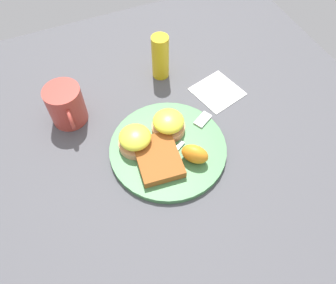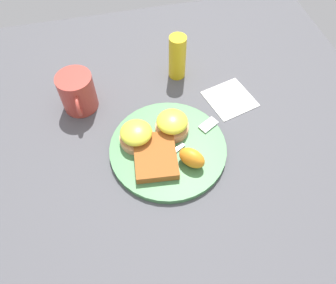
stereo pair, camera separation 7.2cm
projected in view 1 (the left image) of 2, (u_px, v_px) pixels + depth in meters
name	position (u px, v px, depth m)	size (l,w,h in m)	color
ground_plane	(168.00, 150.00, 0.75)	(1.10, 1.10, 0.00)	#4C4C51
plate	(168.00, 149.00, 0.74)	(0.26, 0.26, 0.01)	#47844C
sandwich_benedict_left	(168.00, 124.00, 0.74)	(0.08, 0.08, 0.05)	tan
sandwich_benedict_right	(135.00, 140.00, 0.72)	(0.08, 0.08, 0.05)	tan
hashbrown_patty	(158.00, 158.00, 0.71)	(0.12, 0.09, 0.02)	#9E5321
orange_wedge	(195.00, 154.00, 0.70)	(0.06, 0.04, 0.04)	orange
fork	(185.00, 139.00, 0.75)	(0.12, 0.20, 0.00)	silver
cup	(66.00, 105.00, 0.76)	(0.12, 0.08, 0.10)	#B23D33
napkin	(217.00, 91.00, 0.85)	(0.11, 0.11, 0.00)	white
condiment_bottle	(160.00, 57.00, 0.84)	(0.04, 0.04, 0.12)	gold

